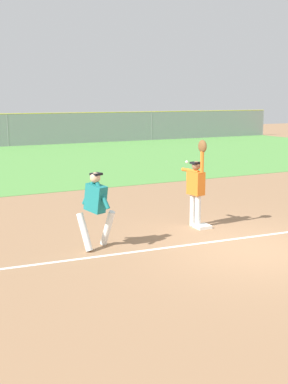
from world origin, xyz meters
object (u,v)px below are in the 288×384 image
(first_base, at_px, (202,226))
(parked_car_green, at_px, (84,130))
(fielder, at_px, (196,184))
(parked_car_black, at_px, (16,132))
(parked_car_silver, at_px, (138,128))
(baseball, at_px, (187,162))
(runner, at_px, (96,205))

(first_base, relative_size, parked_car_green, 0.08)
(fielder, xyz_separation_m, parked_car_black, (1.68, 28.51, -0.45))
(parked_car_green, bearing_deg, parked_car_silver, -6.18)
(baseball, height_order, parked_car_green, baseball)
(parked_car_silver, bearing_deg, parked_car_black, 173.07)
(runner, bearing_deg, fielder, -12.17)
(first_base, bearing_deg, parked_car_silver, 66.85)
(runner, height_order, parked_car_silver, runner)
(parked_car_black, height_order, parked_car_green, same)
(first_base, height_order, parked_car_black, parked_car_black)
(runner, relative_size, parked_car_green, 0.38)
(runner, xyz_separation_m, parked_car_silver, (15.11, 28.52, -0.32))
(fielder, bearing_deg, parked_car_black, -102.13)
(baseball, distance_m, parked_car_black, 28.39)
(baseball, distance_m, parked_car_green, 28.80)
(first_base, height_order, runner, runner)
(runner, bearing_deg, parked_car_green, 47.26)
(fielder, bearing_deg, baseball, -58.42)
(first_base, bearing_deg, fielder, 114.26)
(first_base, xyz_separation_m, baseball, (-0.26, 0.39, 1.65))
(parked_car_green, xyz_separation_m, parked_car_silver, (4.95, -0.10, 0.00))
(parked_car_black, relative_size, parked_car_silver, 1.01)
(parked_car_silver, bearing_deg, first_base, -116.91)
(first_base, height_order, parked_car_silver, parked_car_silver)
(fielder, relative_size, parked_car_green, 0.50)
(fielder, height_order, runner, fielder)
(parked_car_black, distance_m, parked_car_silver, 10.45)
(parked_car_silver, bearing_deg, fielder, -117.20)
(first_base, relative_size, parked_car_black, 0.08)
(runner, bearing_deg, parked_car_silver, 38.89)
(first_base, bearing_deg, parked_car_black, 86.83)
(baseball, bearing_deg, first_base, -56.78)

